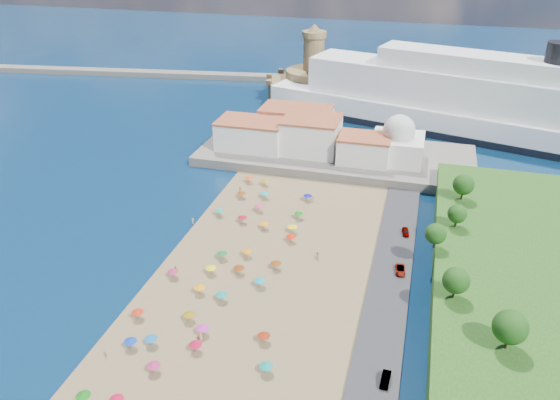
% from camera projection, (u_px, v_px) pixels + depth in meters
% --- Properties ---
extents(ground, '(700.00, 700.00, 0.00)m').
position_uv_depth(ground, '(233.00, 279.00, 122.61)').
color(ground, '#071938').
rests_on(ground, ground).
extents(terrace, '(90.00, 36.00, 3.00)m').
position_uv_depth(terrace, '(335.00, 155.00, 181.99)').
color(terrace, '#59544C').
rests_on(terrace, ground).
extents(jetty, '(18.00, 70.00, 2.40)m').
position_uv_depth(jetty, '(296.00, 117.00, 217.22)').
color(jetty, '#59544C').
rests_on(jetty, ground).
extents(breakwater, '(199.03, 34.77, 2.60)m').
position_uv_depth(breakwater, '(132.00, 73.00, 278.70)').
color(breakwater, '#59544C').
rests_on(breakwater, ground).
extents(waterfront_buildings, '(57.00, 29.00, 11.00)m').
position_uv_depth(waterfront_buildings, '(298.00, 133.00, 182.65)').
color(waterfront_buildings, silver).
rests_on(waterfront_buildings, terrace).
extents(domed_building, '(16.00, 16.00, 15.00)m').
position_uv_depth(domed_building, '(398.00, 143.00, 172.12)').
color(domed_building, silver).
rests_on(domed_building, terrace).
extents(fortress, '(40.00, 40.00, 32.40)m').
position_uv_depth(fortress, '(313.00, 84.00, 240.34)').
color(fortress, olive).
rests_on(fortress, ground).
extents(cruise_ship, '(165.67, 66.33, 36.07)m').
position_uv_depth(cruise_ship, '(480.00, 107.00, 198.48)').
color(cruise_ship, black).
rests_on(cruise_ship, ground).
extents(beach_parasols, '(31.68, 117.33, 2.20)m').
position_uv_depth(beach_parasols, '(211.00, 296.00, 113.68)').
color(beach_parasols, gray).
rests_on(beach_parasols, beach).
extents(beachgoers, '(35.89, 93.19, 1.85)m').
position_uv_depth(beachgoers, '(233.00, 276.00, 121.49)').
color(beachgoers, tan).
rests_on(beachgoers, beach).
extents(parked_cars, '(2.61, 55.76, 1.38)m').
position_uv_depth(parked_cars, '(399.00, 281.00, 119.55)').
color(parked_cars, gray).
rests_on(parked_cars, promenade).
extents(hillside_trees, '(18.12, 108.40, 7.68)m').
position_uv_depth(hillside_trees, '(464.00, 297.00, 100.47)').
color(hillside_trees, '#382314').
rests_on(hillside_trees, hillside).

